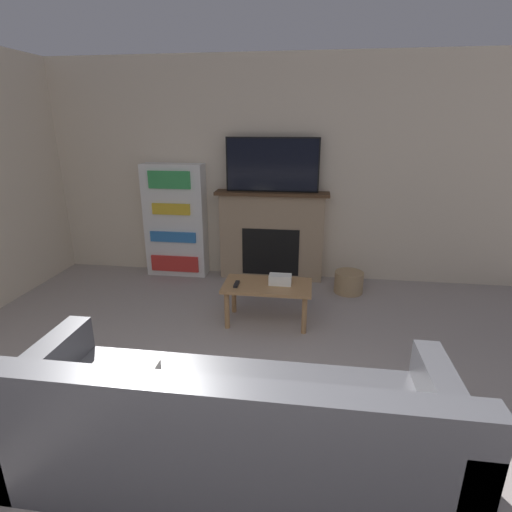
{
  "coord_description": "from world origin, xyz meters",
  "views": [
    {
      "loc": [
        0.56,
        -1.05,
        1.94
      ],
      "look_at": [
        0.06,
        2.5,
        0.73
      ],
      "focal_mm": 28.0,
      "sensor_mm": 36.0,
      "label": 1
    }
  ],
  "objects_px": {
    "fireplace": "(271,235)",
    "coffee_table": "(267,290)",
    "storage_basket": "(349,282)",
    "bookshelf": "(176,221)",
    "couch": "(227,429)",
    "tv": "(272,165)"
  },
  "relations": [
    {
      "from": "fireplace",
      "to": "storage_basket",
      "type": "height_order",
      "value": "fireplace"
    },
    {
      "from": "tv",
      "to": "storage_basket",
      "type": "relative_size",
      "value": 3.32
    },
    {
      "from": "coffee_table",
      "to": "tv",
      "type": "bearing_deg",
      "value": 94.18
    },
    {
      "from": "fireplace",
      "to": "coffee_table",
      "type": "distance_m",
      "value": 1.26
    },
    {
      "from": "tv",
      "to": "couch",
      "type": "distance_m",
      "value": 3.26
    },
    {
      "from": "couch",
      "to": "storage_basket",
      "type": "height_order",
      "value": "couch"
    },
    {
      "from": "tv",
      "to": "couch",
      "type": "xyz_separation_m",
      "value": [
        0.07,
        -3.04,
        -1.18
      ]
    },
    {
      "from": "coffee_table",
      "to": "bookshelf",
      "type": "relative_size",
      "value": 0.6
    },
    {
      "from": "tv",
      "to": "bookshelf",
      "type": "distance_m",
      "value": 1.45
    },
    {
      "from": "coffee_table",
      "to": "storage_basket",
      "type": "relative_size",
      "value": 2.58
    },
    {
      "from": "couch",
      "to": "tv",
      "type": "bearing_deg",
      "value": 91.25
    },
    {
      "from": "bookshelf",
      "to": "fireplace",
      "type": "bearing_deg",
      "value": 1.05
    },
    {
      "from": "fireplace",
      "to": "storage_basket",
      "type": "bearing_deg",
      "value": -20.0
    },
    {
      "from": "storage_basket",
      "to": "coffee_table",
      "type": "bearing_deg",
      "value": -134.8
    },
    {
      "from": "storage_basket",
      "to": "tv",
      "type": "bearing_deg",
      "value": 161.04
    },
    {
      "from": "tv",
      "to": "coffee_table",
      "type": "bearing_deg",
      "value": -85.82
    },
    {
      "from": "bookshelf",
      "to": "storage_basket",
      "type": "height_order",
      "value": "bookshelf"
    },
    {
      "from": "coffee_table",
      "to": "storage_basket",
      "type": "distance_m",
      "value": 1.27
    },
    {
      "from": "couch",
      "to": "bookshelf",
      "type": "distance_m",
      "value": 3.34
    },
    {
      "from": "fireplace",
      "to": "tv",
      "type": "distance_m",
      "value": 0.88
    },
    {
      "from": "tv",
      "to": "storage_basket",
      "type": "xyz_separation_m",
      "value": [
        0.97,
        -0.33,
        -1.32
      ]
    },
    {
      "from": "fireplace",
      "to": "tv",
      "type": "bearing_deg",
      "value": -90.0
    }
  ]
}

